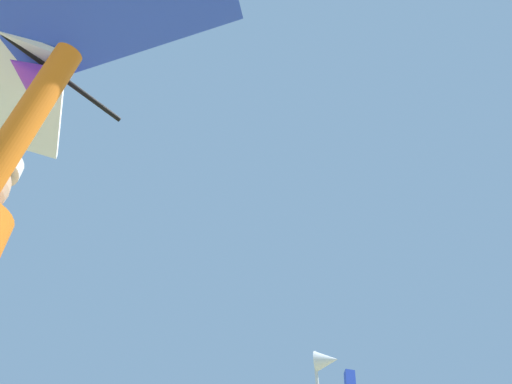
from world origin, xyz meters
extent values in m
cylinder|color=orange|center=(0.59, 0.19, 1.61)|extent=(0.29, 0.17, 0.62)
cylinder|color=black|center=(0.34, 0.27, 2.18)|extent=(0.28, 0.81, 0.02)
cone|color=purple|center=(0.34, 0.27, 2.08)|extent=(0.29, 0.26, 0.24)
cube|color=blue|center=(-2.50, 32.57, 7.94)|extent=(0.99, 1.21, 1.38)
cone|color=white|center=(0.70, 4.69, 2.01)|extent=(0.28, 0.24, 0.24)
camera|label=1|loc=(1.57, -0.36, 0.66)|focal=27.55mm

